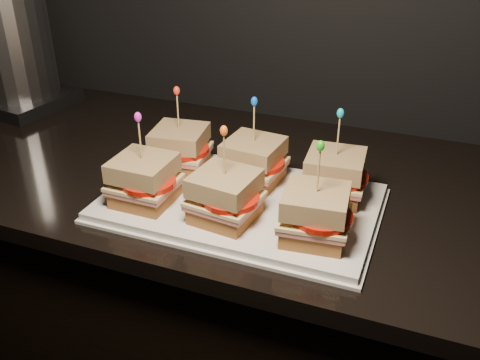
% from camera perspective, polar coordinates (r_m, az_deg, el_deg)
% --- Properties ---
extents(cabinet, '(2.19, 0.60, 0.83)m').
position_cam_1_polar(cabinet, '(1.38, -6.50, -14.63)').
color(cabinet, black).
rests_on(cabinet, ground).
extents(granite_slab, '(2.23, 0.64, 0.03)m').
position_cam_1_polar(granite_slab, '(1.13, -7.69, 1.49)').
color(granite_slab, black).
rests_on(granite_slab, cabinet).
extents(platter, '(0.47, 0.29, 0.02)m').
position_cam_1_polar(platter, '(0.94, 0.00, -2.45)').
color(platter, white).
rests_on(platter, granite_slab).
extents(platter_rim, '(0.48, 0.30, 0.01)m').
position_cam_1_polar(platter_rim, '(0.94, 0.00, -2.76)').
color(platter_rim, white).
rests_on(platter_rim, granite_slab).
extents(sandwich_0_bread_bot, '(0.11, 0.11, 0.03)m').
position_cam_1_polar(sandwich_0_bread_bot, '(1.04, -6.33, 1.96)').
color(sandwich_0_bread_bot, brown).
rests_on(sandwich_0_bread_bot, platter).
extents(sandwich_0_ham, '(0.12, 0.11, 0.01)m').
position_cam_1_polar(sandwich_0_ham, '(1.03, -6.38, 2.80)').
color(sandwich_0_ham, '#B35B5A').
rests_on(sandwich_0_ham, sandwich_0_bread_bot).
extents(sandwich_0_cheese, '(0.12, 0.11, 0.01)m').
position_cam_1_polar(sandwich_0_cheese, '(1.03, -6.40, 3.15)').
color(sandwich_0_cheese, '#EDD38D').
rests_on(sandwich_0_cheese, sandwich_0_ham).
extents(sandwich_0_tomato, '(0.09, 0.09, 0.01)m').
position_cam_1_polar(sandwich_0_tomato, '(1.02, -5.97, 3.29)').
color(sandwich_0_tomato, red).
rests_on(sandwich_0_tomato, sandwich_0_cheese).
extents(sandwich_0_bread_top, '(0.11, 0.11, 0.03)m').
position_cam_1_polar(sandwich_0_bread_top, '(1.02, -6.48, 4.59)').
color(sandwich_0_bread_top, brown).
rests_on(sandwich_0_bread_top, sandwich_0_tomato).
extents(sandwich_0_pick, '(0.00, 0.00, 0.09)m').
position_cam_1_polar(sandwich_0_pick, '(1.00, -6.63, 7.01)').
color(sandwich_0_pick, tan).
rests_on(sandwich_0_pick, sandwich_0_bread_top).
extents(sandwich_0_frill, '(0.01, 0.01, 0.02)m').
position_cam_1_polar(sandwich_0_frill, '(0.98, -6.78, 9.44)').
color(sandwich_0_frill, red).
rests_on(sandwich_0_frill, sandwich_0_pick).
extents(sandwich_1_bread_bot, '(0.10, 0.10, 0.03)m').
position_cam_1_polar(sandwich_1_bread_bot, '(0.99, 1.43, 0.54)').
color(sandwich_1_bread_bot, brown).
rests_on(sandwich_1_bread_bot, platter).
extents(sandwich_1_ham, '(0.11, 0.11, 0.01)m').
position_cam_1_polar(sandwich_1_ham, '(0.98, 1.44, 1.42)').
color(sandwich_1_ham, '#B35B5A').
rests_on(sandwich_1_ham, sandwich_1_bread_bot).
extents(sandwich_1_cheese, '(0.11, 0.11, 0.01)m').
position_cam_1_polar(sandwich_1_cheese, '(0.97, 1.44, 1.79)').
color(sandwich_1_cheese, '#EDD38D').
rests_on(sandwich_1_cheese, sandwich_1_ham).
extents(sandwich_1_tomato, '(0.09, 0.09, 0.01)m').
position_cam_1_polar(sandwich_1_tomato, '(0.96, 2.00, 1.91)').
color(sandwich_1_tomato, red).
rests_on(sandwich_1_tomato, sandwich_1_cheese).
extents(sandwich_1_bread_top, '(0.10, 0.10, 0.03)m').
position_cam_1_polar(sandwich_1_bread_top, '(0.96, 1.46, 3.29)').
color(sandwich_1_bread_top, brown).
rests_on(sandwich_1_bread_top, sandwich_1_tomato).
extents(sandwich_1_pick, '(0.00, 0.00, 0.09)m').
position_cam_1_polar(sandwich_1_pick, '(0.94, 1.50, 5.83)').
color(sandwich_1_pick, tan).
rests_on(sandwich_1_pick, sandwich_1_bread_top).
extents(sandwich_1_frill, '(0.01, 0.01, 0.02)m').
position_cam_1_polar(sandwich_1_frill, '(0.93, 1.53, 8.39)').
color(sandwich_1_frill, blue).
rests_on(sandwich_1_frill, sandwich_1_pick).
extents(sandwich_2_bread_bot, '(0.10, 0.10, 0.03)m').
position_cam_1_polar(sandwich_2_bread_bot, '(0.95, 9.89, -1.02)').
color(sandwich_2_bread_bot, brown).
rests_on(sandwich_2_bread_bot, platter).
extents(sandwich_2_ham, '(0.11, 0.11, 0.01)m').
position_cam_1_polar(sandwich_2_ham, '(0.94, 9.98, -0.12)').
color(sandwich_2_ham, '#B35B5A').
rests_on(sandwich_2_ham, sandwich_2_bread_bot).
extents(sandwich_2_cheese, '(0.11, 0.11, 0.01)m').
position_cam_1_polar(sandwich_2_cheese, '(0.94, 10.01, 0.25)').
color(sandwich_2_cheese, '#EDD38D').
rests_on(sandwich_2_cheese, sandwich_2_ham).
extents(sandwich_2_tomato, '(0.09, 0.09, 0.01)m').
position_cam_1_polar(sandwich_2_tomato, '(0.93, 10.69, 0.37)').
color(sandwich_2_tomato, red).
rests_on(sandwich_2_tomato, sandwich_2_cheese).
extents(sandwich_2_bread_top, '(0.10, 0.10, 0.03)m').
position_cam_1_polar(sandwich_2_bread_top, '(0.93, 10.16, 1.79)').
color(sandwich_2_bread_top, brown).
rests_on(sandwich_2_bread_top, sandwich_2_tomato).
extents(sandwich_2_pick, '(0.00, 0.00, 0.09)m').
position_cam_1_polar(sandwich_2_pick, '(0.91, 10.41, 4.39)').
color(sandwich_2_pick, tan).
rests_on(sandwich_2_pick, sandwich_2_bread_top).
extents(sandwich_2_frill, '(0.01, 0.01, 0.02)m').
position_cam_1_polar(sandwich_2_frill, '(0.89, 10.67, 7.03)').
color(sandwich_2_frill, '#0CA2BA').
rests_on(sandwich_2_frill, sandwich_2_pick).
extents(sandwich_3_bread_bot, '(0.09, 0.09, 0.03)m').
position_cam_1_polar(sandwich_3_bread_bot, '(0.94, -10.05, -1.53)').
color(sandwich_3_bread_bot, brown).
rests_on(sandwich_3_bread_bot, platter).
extents(sandwich_3_ham, '(0.10, 0.10, 0.01)m').
position_cam_1_polar(sandwich_3_ham, '(0.93, -10.14, -0.62)').
color(sandwich_3_ham, '#B35B5A').
rests_on(sandwich_3_ham, sandwich_3_bread_bot).
extents(sandwich_3_cheese, '(0.11, 0.10, 0.01)m').
position_cam_1_polar(sandwich_3_cheese, '(0.93, -10.17, -0.25)').
color(sandwich_3_cheese, '#EDD38D').
rests_on(sandwich_3_cheese, sandwich_3_ham).
extents(sandwich_3_tomato, '(0.09, 0.09, 0.01)m').
position_cam_1_polar(sandwich_3_tomato, '(0.91, -9.76, -0.14)').
color(sandwich_3_tomato, red).
rests_on(sandwich_3_tomato, sandwich_3_cheese).
extents(sandwich_3_bread_top, '(0.10, 0.10, 0.03)m').
position_cam_1_polar(sandwich_3_bread_top, '(0.91, -10.33, 1.31)').
color(sandwich_3_bread_top, brown).
rests_on(sandwich_3_bread_top, sandwich_3_tomato).
extents(sandwich_3_pick, '(0.00, 0.00, 0.09)m').
position_cam_1_polar(sandwich_3_pick, '(0.89, -10.58, 3.94)').
color(sandwich_3_pick, tan).
rests_on(sandwich_3_pick, sandwich_3_bread_top).
extents(sandwich_3_frill, '(0.01, 0.01, 0.02)m').
position_cam_1_polar(sandwich_3_frill, '(0.87, -10.85, 6.62)').
color(sandwich_3_frill, '#D022BF').
rests_on(sandwich_3_frill, sandwich_3_pick).
extents(sandwich_4_bread_bot, '(0.10, 0.10, 0.03)m').
position_cam_1_polar(sandwich_4_bread_bot, '(0.88, -1.60, -3.35)').
color(sandwich_4_bread_bot, brown).
rests_on(sandwich_4_bread_bot, platter).
extents(sandwich_4_ham, '(0.11, 0.11, 0.01)m').
position_cam_1_polar(sandwich_4_ham, '(0.87, -1.62, -2.40)').
color(sandwich_4_ham, '#B35B5A').
rests_on(sandwich_4_ham, sandwich_4_bread_bot).
extents(sandwich_4_cheese, '(0.12, 0.11, 0.01)m').
position_cam_1_polar(sandwich_4_cheese, '(0.86, -1.63, -2.00)').
color(sandwich_4_cheese, '#EDD38D').
rests_on(sandwich_4_cheese, sandwich_4_ham).
extents(sandwich_4_tomato, '(0.09, 0.09, 0.01)m').
position_cam_1_polar(sandwich_4_tomato, '(0.85, -1.05, -1.91)').
color(sandwich_4_tomato, red).
rests_on(sandwich_4_tomato, sandwich_4_cheese).
extents(sandwich_4_bread_top, '(0.11, 0.11, 0.03)m').
position_cam_1_polar(sandwich_4_bread_top, '(0.85, -1.65, -0.36)').
color(sandwich_4_bread_top, brown).
rests_on(sandwich_4_bread_top, sandwich_4_tomato).
extents(sandwich_4_pick, '(0.00, 0.00, 0.09)m').
position_cam_1_polar(sandwich_4_pick, '(0.83, -1.70, 2.43)').
color(sandwich_4_pick, tan).
rests_on(sandwich_4_pick, sandwich_4_bread_top).
extents(sandwich_4_frill, '(0.01, 0.01, 0.02)m').
position_cam_1_polar(sandwich_4_frill, '(0.81, -1.74, 5.29)').
color(sandwich_4_frill, orange).
rests_on(sandwich_4_frill, sandwich_4_pick).
extents(sandwich_5_bread_bot, '(0.10, 0.10, 0.03)m').
position_cam_1_polar(sandwich_5_bread_bot, '(0.84, 7.88, -5.30)').
color(sandwich_5_bread_bot, brown).
rests_on(sandwich_5_bread_bot, platter).
extents(sandwich_5_ham, '(0.11, 0.11, 0.01)m').
position_cam_1_polar(sandwich_5_ham, '(0.83, 7.95, -4.32)').
color(sandwich_5_ham, '#B35B5A').
rests_on(sandwich_5_ham, sandwich_5_bread_bot).
extents(sandwich_5_cheese, '(0.12, 0.11, 0.01)m').
position_cam_1_polar(sandwich_5_cheese, '(0.83, 7.99, -3.91)').
color(sandwich_5_cheese, '#EDD38D').
rests_on(sandwich_5_cheese, sandwich_5_ham).
extents(sandwich_5_tomato, '(0.09, 0.09, 0.01)m').
position_cam_1_polar(sandwich_5_tomato, '(0.82, 8.73, -3.84)').
color(sandwich_5_tomato, red).
rests_on(sandwich_5_tomato, sandwich_5_cheese).
extents(sandwich_5_bread_top, '(0.11, 0.11, 0.03)m').
position_cam_1_polar(sandwich_5_bread_top, '(0.81, 8.12, -2.23)').
color(sandwich_5_bread_top, brown).
rests_on(sandwich_5_bread_top, sandwich_5_tomato).
extents(sandwich_5_pick, '(0.00, 0.00, 0.09)m').
position_cam_1_polar(sandwich_5_pick, '(0.79, 8.35, 0.65)').
color(sandwich_5_pick, tan).
rests_on(sandwich_5_pick, sandwich_5_bread_top).
extents(sandwich_5_frill, '(0.01, 0.01, 0.02)m').
position_cam_1_polar(sandwich_5_frill, '(0.77, 8.59, 3.61)').
color(sandwich_5_frill, green).
rests_on(sandwich_5_frill, sandwich_5_pick).
extents(appliance_base, '(0.28, 0.25, 0.03)m').
position_cam_1_polar(appliance_base, '(1.52, -22.53, 8.08)').
color(appliance_base, '#262628').
rests_on(appliance_base, granite_slab).
extents(appliance_body, '(0.21, 0.21, 0.28)m').
position_cam_1_polar(appliance_body, '(1.47, -23.67, 13.65)').
color(appliance_body, silver).
rests_on(appliance_body, appliance_base).
extents(appliance, '(0.25, 0.21, 0.33)m').
position_cam_1_polar(appliance, '(1.48, -23.63, 13.45)').
color(appliance, silver).
rests_on(appliance, granite_slab).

